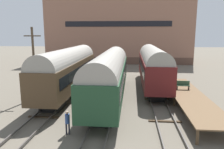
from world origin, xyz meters
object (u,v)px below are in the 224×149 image
at_px(train_car_green, 110,73).
at_px(person_worker, 67,120).
at_px(train_car_brown, 69,68).
at_px(bench, 183,85).
at_px(train_car_maroon, 153,64).
at_px(utility_pole, 34,62).

height_order(train_car_green, person_worker, train_car_green).
bearing_deg(person_worker, train_car_brown, 105.47).
xyz_separation_m(train_car_brown, bench, (12.71, -1.39, -1.43)).
xyz_separation_m(train_car_green, train_car_brown, (-5.00, 2.16, 0.10)).
xyz_separation_m(train_car_brown, person_worker, (2.93, -10.59, -1.98)).
relative_size(train_car_green, bench, 13.18).
xyz_separation_m(bench, person_worker, (-9.78, -9.21, -0.56)).
relative_size(train_car_maroon, person_worker, 9.67).
height_order(train_car_green, train_car_maroon, train_car_maroon).
relative_size(bench, utility_pole, 0.18).
bearing_deg(person_worker, train_car_green, 76.22).
bearing_deg(train_car_green, person_worker, -103.78).
relative_size(person_worker, utility_pole, 0.22).
distance_m(train_car_green, utility_pole, 8.11).
relative_size(train_car_brown, bench, 12.05).
relative_size(train_car_green, utility_pole, 2.43).
bearing_deg(utility_pole, train_car_green, 1.29).
bearing_deg(train_car_green, train_car_brown, 156.60).
height_order(train_car_brown, person_worker, train_car_brown).
xyz_separation_m(bench, utility_pole, (-15.76, -0.96, 2.38)).
height_order(train_car_green, utility_pole, utility_pole).
distance_m(person_worker, utility_pole, 10.60).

